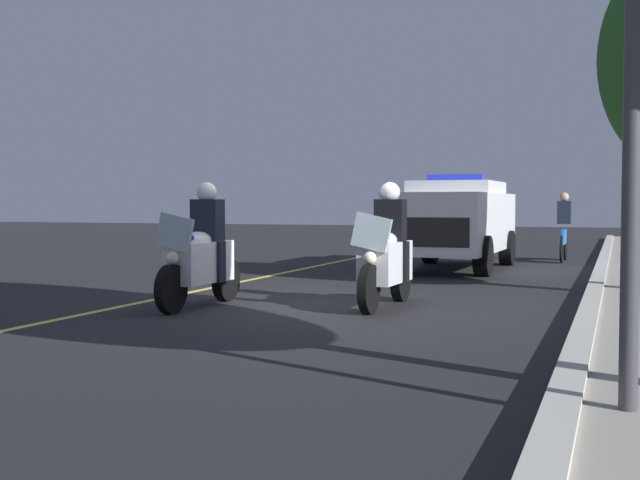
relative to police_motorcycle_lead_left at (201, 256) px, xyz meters
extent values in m
plane|color=black|center=(-0.87, 1.37, -0.70)|extent=(80.00, 80.00, 0.00)
cube|color=#B7B5AD|center=(-0.87, 5.06, -0.62)|extent=(48.00, 0.24, 0.15)
cube|color=#E0D14C|center=(-0.87, -1.05, -0.70)|extent=(48.00, 0.12, 0.01)
cylinder|color=black|center=(0.76, -0.02, -0.38)|extent=(0.64, 0.13, 0.64)
cylinder|color=black|center=(-0.74, 0.02, -0.38)|extent=(0.64, 0.15, 0.64)
cube|color=white|center=(0.03, 0.00, -0.08)|extent=(1.21, 0.47, 0.56)
ellipsoid|color=white|center=(0.08, 0.00, 0.22)|extent=(0.57, 0.33, 0.24)
cube|color=silver|center=(0.66, -0.01, 0.35)|extent=(0.07, 0.56, 0.53)
sphere|color=#F9F4CC|center=(0.72, -0.02, 0.02)|extent=(0.17, 0.17, 0.17)
sphere|color=red|center=(0.53, -0.17, 0.28)|extent=(0.09, 0.09, 0.09)
sphere|color=#1933F2|center=(0.54, 0.15, 0.28)|extent=(0.09, 0.09, 0.09)
cube|color=black|center=(-0.20, 0.00, 0.48)|extent=(0.29, 0.41, 0.60)
cube|color=black|center=(-0.13, 0.20, -0.08)|extent=(0.18, 0.14, 0.56)
cube|color=black|center=(-0.14, -0.20, -0.08)|extent=(0.18, 0.14, 0.56)
sphere|color=white|center=(-0.18, 0.00, 0.88)|extent=(0.28, 0.28, 0.28)
cylinder|color=black|center=(-0.10, 2.38, -0.38)|extent=(0.64, 0.13, 0.64)
cylinder|color=black|center=(-1.60, 2.41, -0.38)|extent=(0.64, 0.15, 0.64)
cube|color=silver|center=(-0.83, 2.39, -0.08)|extent=(1.21, 0.47, 0.56)
ellipsoid|color=silver|center=(-0.78, 2.39, 0.22)|extent=(0.57, 0.33, 0.24)
cube|color=silver|center=(-0.20, 2.38, 0.35)|extent=(0.07, 0.56, 0.53)
sphere|color=#F9F4CC|center=(-0.14, 2.38, 0.02)|extent=(0.17, 0.17, 0.17)
sphere|color=red|center=(-0.33, 2.22, 0.28)|extent=(0.09, 0.09, 0.09)
sphere|color=#1933F2|center=(-0.33, 2.54, 0.28)|extent=(0.09, 0.09, 0.09)
cube|color=black|center=(-1.06, 2.40, 0.48)|extent=(0.29, 0.41, 0.60)
cube|color=black|center=(-1.00, 2.60, -0.08)|extent=(0.18, 0.14, 0.56)
cube|color=black|center=(-1.01, 2.20, -0.08)|extent=(0.18, 0.14, 0.56)
sphere|color=silver|center=(-1.04, 2.40, 0.88)|extent=(0.28, 0.28, 0.28)
cube|color=silver|center=(-7.63, 2.04, 0.32)|extent=(4.94, 2.00, 1.24)
cube|color=silver|center=(-7.93, 2.05, 1.02)|extent=(2.44, 1.80, 0.36)
cube|color=#2633D8|center=(-7.73, 2.04, 1.28)|extent=(0.31, 1.21, 0.14)
cube|color=black|center=(-5.23, 1.99, 0.18)|extent=(0.15, 1.62, 0.56)
cylinder|color=black|center=(-6.06, 2.91, -0.30)|extent=(0.81, 0.30, 0.80)
cylinder|color=black|center=(-6.10, 1.11, -0.30)|extent=(0.81, 0.30, 0.80)
cylinder|color=black|center=(-9.16, 2.97, -0.30)|extent=(0.81, 0.30, 0.80)
cylinder|color=black|center=(-9.19, 1.17, -0.30)|extent=(0.81, 0.30, 0.80)
cylinder|color=black|center=(-10.30, 4.11, -0.37)|extent=(0.66, 0.05, 0.66)
cylinder|color=black|center=(-11.40, 4.13, -0.37)|extent=(0.66, 0.05, 0.66)
cube|color=blue|center=(-10.85, 4.12, -0.10)|extent=(1.00, 0.08, 0.36)
cube|color=black|center=(-10.90, 4.12, 0.50)|extent=(0.25, 0.33, 0.56)
sphere|color=tan|center=(-10.87, 4.12, 0.88)|extent=(0.22, 0.22, 0.22)
cylinder|color=#38383D|center=(4.38, 5.46, 1.31)|extent=(0.12, 0.12, 3.82)
camera|label=1|loc=(9.92, 5.38, 0.72)|focal=45.86mm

